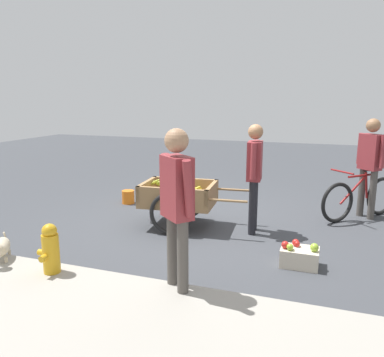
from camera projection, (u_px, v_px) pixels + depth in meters
name	position (u px, v px, depth m)	size (l,w,h in m)	color
ground_plane	(201.00, 224.00, 6.24)	(24.00, 24.00, 0.00)	#3D3F44
curb_strip	(66.00, 347.00, 3.08)	(12.00, 2.40, 0.12)	#9E998E
fruit_cart	(179.00, 199.00, 6.08)	(1.71, 0.99, 0.72)	#937047
vendor_person	(254.00, 169.00, 5.69)	(0.23, 0.53, 1.61)	black
bicycle	(360.00, 198.00, 6.47)	(1.22, 1.21, 0.85)	black
cyclist_person	(370.00, 159.00, 6.40)	(0.39, 0.44, 1.65)	#4C4742
dog	(1.00, 248.00, 4.55)	(0.44, 0.56, 0.40)	beige
fire_hydrant	(51.00, 254.00, 4.22)	(0.25, 0.25, 0.67)	gold
plastic_bucket	(128.00, 197.00, 7.44)	(0.23, 0.23, 0.25)	orange
apple_crate	(299.00, 256.00, 4.68)	(0.44, 0.32, 0.32)	beige
bystander_person	(177.00, 199.00, 3.74)	(0.41, 0.44, 1.71)	#4C4742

